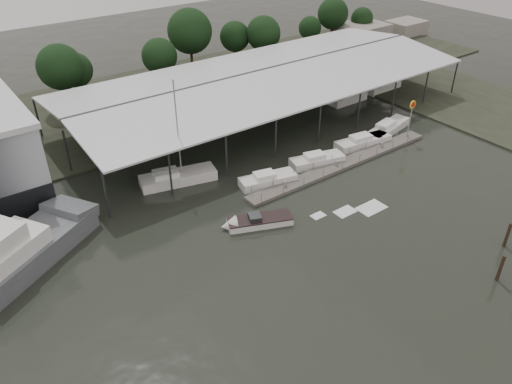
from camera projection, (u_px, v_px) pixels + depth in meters
ground at (303, 256)px, 46.36m from camera, size 200.00×200.00×0.00m
land_strip_far at (119, 110)px, 74.77m from camera, size 140.00×30.00×0.30m
land_strip_east at (484, 107)px, 75.63m from camera, size 20.00×60.00×0.30m
covered_boat_shed at (266, 74)px, 70.55m from camera, size 58.24×24.00×6.96m
floating_dock at (342, 164)px, 60.54m from camera, size 28.00×2.00×1.40m
shell_fuel_sign at (411, 112)px, 64.55m from camera, size 1.10×0.18×5.55m
distant_commercial_buildings at (376, 32)px, 105.23m from camera, size 22.00×8.00×4.00m
grey_trawler at (13, 257)px, 43.83m from camera, size 17.68×13.26×8.84m
white_sailboat at (177, 177)px, 57.07m from camera, size 9.03×4.60×12.44m
speedboat_underway at (254, 222)px, 50.21m from camera, size 17.36×8.42×2.00m
moored_cruiser_0 at (267, 180)px, 56.74m from camera, size 6.90×3.67×1.70m
moored_cruiser_1 at (317, 160)px, 60.59m from camera, size 7.03×3.79×1.70m
moored_cruiser_2 at (363, 142)px, 64.82m from camera, size 8.01×3.33×1.70m
moored_cruiser_3 at (387, 128)px, 68.17m from camera, size 8.94×4.01×1.70m
horizon_tree_line at (215, 38)px, 85.84m from camera, size 67.97×10.98×11.34m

